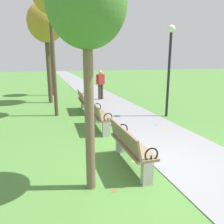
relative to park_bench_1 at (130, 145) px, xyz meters
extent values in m
plane|color=#4C7F38|center=(0.50, -0.14, -0.49)|extent=(80.00, 80.00, 0.00)
cube|color=gray|center=(1.61, 17.86, -0.48)|extent=(2.21, 44.00, 0.02)
cube|color=#7A664C|center=(0.05, 0.00, -0.01)|extent=(0.45, 1.60, 0.05)
cube|color=#7A664C|center=(-0.14, 0.00, 0.21)|extent=(0.13, 1.60, 0.40)
cube|color=#A8A59E|center=(0.05, -0.74, -0.26)|extent=(0.20, 0.12, 0.45)
cube|color=#A8A59E|center=(0.06, 0.74, -0.26)|extent=(0.20, 0.12, 0.45)
torus|color=black|center=(0.11, -0.76, 0.10)|extent=(0.27, 0.03, 0.27)
cylinder|color=black|center=(0.11, -0.76, 0.02)|extent=(0.03, 0.03, 0.12)
torus|color=black|center=(0.12, 0.76, 0.10)|extent=(0.27, 0.03, 0.27)
cylinder|color=black|center=(0.12, 0.76, 0.02)|extent=(0.03, 0.03, 0.12)
cube|color=#7A664C|center=(0.05, 2.69, -0.01)|extent=(0.49, 1.61, 0.05)
cube|color=#7A664C|center=(-0.14, 2.70, 0.21)|extent=(0.17, 1.60, 0.40)
cube|color=#A8A59E|center=(0.03, 1.95, -0.26)|extent=(0.20, 0.13, 0.45)
cube|color=#A8A59E|center=(0.07, 3.43, -0.26)|extent=(0.20, 0.13, 0.45)
torus|color=black|center=(0.09, 1.93, 0.10)|extent=(0.27, 0.04, 0.27)
cylinder|color=black|center=(0.09, 1.93, 0.02)|extent=(0.03, 0.03, 0.12)
torus|color=black|center=(0.14, 3.45, 0.10)|extent=(0.27, 0.04, 0.27)
cylinder|color=black|center=(0.14, 3.45, 0.02)|extent=(0.03, 0.03, 0.12)
cube|color=#7A664C|center=(0.05, 5.31, -0.01)|extent=(0.49, 1.61, 0.05)
cube|color=#7A664C|center=(-0.14, 5.32, 0.21)|extent=(0.17, 1.60, 0.40)
cube|color=#A8A59E|center=(0.03, 4.57, -0.26)|extent=(0.20, 0.13, 0.45)
cube|color=#A8A59E|center=(0.07, 6.05, -0.26)|extent=(0.20, 0.13, 0.45)
torus|color=black|center=(0.09, 4.55, 0.10)|extent=(0.27, 0.04, 0.27)
cylinder|color=black|center=(0.09, 4.55, 0.02)|extent=(0.03, 0.03, 0.12)
torus|color=black|center=(0.13, 6.07, 0.10)|extent=(0.27, 0.04, 0.27)
cylinder|color=black|center=(0.13, 6.07, 0.02)|extent=(0.03, 0.03, 0.12)
cylinder|color=brown|center=(-0.95, -0.53, 0.83)|extent=(0.16, 0.16, 2.63)
ellipsoid|color=#477A33|center=(-0.95, -0.53, 2.56)|extent=(1.21, 1.21, 1.33)
cylinder|color=#4C3D2D|center=(-1.21, 4.95, 1.56)|extent=(0.15, 0.15, 4.10)
cylinder|color=#4C3D2D|center=(-1.33, 7.87, 1.21)|extent=(0.21, 0.21, 3.39)
ellipsoid|color=olive|center=(-1.33, 7.87, 3.52)|extent=(1.76, 1.76, 1.94)
cylinder|color=brown|center=(-1.05, 10.35, 1.32)|extent=(0.18, 0.18, 3.60)
ellipsoid|color=#B26B28|center=(-1.05, 10.35, 3.56)|extent=(1.28, 1.28, 1.41)
cylinder|color=#3D3328|center=(1.50, 7.99, -0.04)|extent=(0.14, 0.14, 0.85)
cylinder|color=#3D3328|center=(1.35, 7.96, -0.04)|extent=(0.14, 0.14, 0.85)
cube|color=#B22D2D|center=(1.43, 7.98, 0.66)|extent=(0.38, 0.28, 0.56)
sphere|color=tan|center=(1.43, 7.98, 1.05)|extent=(0.20, 0.20, 0.20)
cylinder|color=#B22D2D|center=(1.64, 8.02, 0.66)|extent=(0.09, 0.09, 0.52)
cylinder|color=#B22D2D|center=(1.21, 7.94, 0.66)|extent=(0.09, 0.09, 0.52)
cylinder|color=black|center=(3.02, 3.53, 1.11)|extent=(0.10, 0.10, 3.20)
sphere|color=white|center=(3.02, 3.53, 2.85)|extent=(0.28, 0.28, 0.28)
cylinder|color=gold|center=(0.68, 1.24, -0.46)|extent=(0.10, 0.10, 0.00)
cylinder|color=gold|center=(0.16, 0.18, -0.48)|extent=(0.10, 0.10, 0.00)
cylinder|color=#93511E|center=(2.00, 2.48, -0.46)|extent=(0.09, 0.09, 0.00)
cylinder|color=brown|center=(-0.59, -0.75, -0.48)|extent=(0.15, 0.15, 0.00)
cylinder|color=#93511E|center=(0.16, 7.36, -0.48)|extent=(0.15, 0.15, 0.00)
cylinder|color=gold|center=(2.11, 2.05, -0.46)|extent=(0.13, 0.13, 0.00)
cylinder|color=gold|center=(-0.83, 3.78, -0.48)|extent=(0.07, 0.07, 0.00)
cylinder|color=#AD6B23|center=(0.83, 5.72, -0.46)|extent=(0.07, 0.07, 0.00)
cylinder|color=#AD6B23|center=(-1.79, 7.39, -0.48)|extent=(0.12, 0.12, 0.00)
camera|label=1|loc=(-1.64, -3.99, 1.76)|focal=35.11mm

